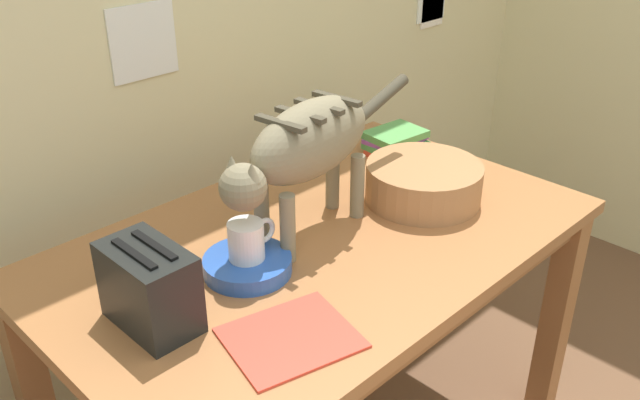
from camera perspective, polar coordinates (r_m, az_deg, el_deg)
dining_table at (r=1.73m, az=0.00°, el=-5.59°), size 1.35×0.83×0.75m
cat at (r=1.58m, az=-1.12°, el=4.45°), size 0.68×0.19×0.34m
saucer_bowl at (r=1.54m, az=-6.05°, el=-5.39°), size 0.20×0.20×0.04m
coffee_mug at (r=1.51m, az=-6.05°, el=-3.33°), size 0.12×0.08×0.09m
magazine at (r=1.36m, az=-2.46°, el=-11.37°), size 0.29×0.26×0.01m
book_stack at (r=2.13m, az=6.33°, el=4.83°), size 0.19×0.15×0.07m
wicker_basket at (r=1.84m, az=8.61°, el=1.51°), size 0.31×0.31×0.10m
toaster at (r=1.39m, az=-14.01°, el=-7.06°), size 0.12×0.20×0.18m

